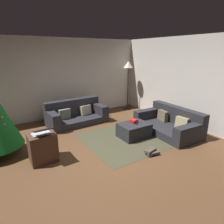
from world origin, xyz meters
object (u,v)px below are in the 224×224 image
at_px(gift_box, 134,121).
at_px(tv_remote, 136,123).
at_px(side_table, 43,148).
at_px(laptop, 42,132).
at_px(book_stack, 151,152).
at_px(ottoman, 134,130).
at_px(corner_lamp, 128,68).
at_px(couch_right, 170,123).
at_px(couch_left, 76,114).

height_order(gift_box, tv_remote, gift_box).
relative_size(side_table, laptop, 1.46).
relative_size(gift_box, book_stack, 0.57).
bearing_deg(ottoman, side_table, 178.52).
xyz_separation_m(tv_remote, corner_lamp, (1.37, 2.22, 1.19)).
relative_size(gift_box, corner_lamp, 0.10).
bearing_deg(ottoman, gift_box, 58.48).
bearing_deg(side_table, laptop, -86.03).
height_order(couch_right, tv_remote, couch_right).
xyz_separation_m(tv_remote, book_stack, (-0.33, -0.93, -0.31)).
height_order(tv_remote, side_table, side_table).
distance_m(couch_left, tv_remote, 2.08).
xyz_separation_m(couch_left, couch_right, (1.94, -2.10, -0.02)).
bearing_deg(couch_right, tv_remote, 78.42).
bearing_deg(couch_left, gift_box, 114.56).
relative_size(couch_right, gift_box, 9.75).
bearing_deg(book_stack, laptop, 155.16).
bearing_deg(laptop, corner_lamp, 30.50).
bearing_deg(side_table, couch_right, -5.39).
xyz_separation_m(couch_right, corner_lamp, (0.36, 2.46, 1.32)).
bearing_deg(gift_box, ottoman, -121.52).
xyz_separation_m(couch_right, book_stack, (-1.33, -0.68, -0.19)).
height_order(couch_right, ottoman, couch_right).
height_order(ottoman, laptop, laptop).
bearing_deg(gift_box, side_table, -179.72).
distance_m(couch_left, ottoman, 2.04).
height_order(couch_right, corner_lamp, corner_lamp).
distance_m(couch_right, laptop, 3.41).
bearing_deg(book_stack, ottoman, 74.22).
bearing_deg(couch_right, couch_left, 44.92).
distance_m(ottoman, laptop, 2.35).
relative_size(couch_right, book_stack, 5.52).
bearing_deg(ottoman, corner_lamp, 57.04).
relative_size(couch_left, ottoman, 2.39).
xyz_separation_m(gift_box, side_table, (-2.35, -0.01, -0.11)).
height_order(gift_box, side_table, side_table).
bearing_deg(corner_lamp, couch_left, -171.04).
xyz_separation_m(couch_right, ottoman, (-1.07, 0.26, -0.07)).
relative_size(gift_box, tv_remote, 1.17).
bearing_deg(laptop, tv_remote, -0.38).
bearing_deg(couch_left, book_stack, 99.48).
bearing_deg(corner_lamp, side_table, -150.17).
bearing_deg(corner_lamp, laptop, -149.50).
height_order(side_table, corner_lamp, corner_lamp).
distance_m(couch_left, book_stack, 2.85).
relative_size(couch_left, book_stack, 5.58).
bearing_deg(gift_box, tv_remote, -77.42).
bearing_deg(tv_remote, corner_lamp, 90.32).
height_order(gift_box, laptop, laptop).
height_order(couch_right, laptop, laptop).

